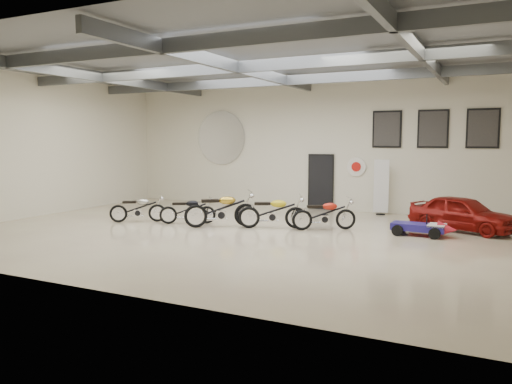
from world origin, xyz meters
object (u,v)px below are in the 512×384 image
at_px(motorcycle_black, 188,210).
at_px(vintage_car, 462,213).
at_px(banner_stand, 381,188).
at_px(motorcycle_red, 324,214).
at_px(motorcycle_yellow, 272,211).
at_px(go_kart, 424,225).
at_px(motorcycle_gold, 221,209).
at_px(motorcycle_silver, 138,208).

height_order(motorcycle_black, vintage_car, vintage_car).
height_order(banner_stand, motorcycle_red, banner_stand).
xyz_separation_m(motorcycle_yellow, go_kart, (4.37, 0.74, -0.21)).
distance_m(motorcycle_gold, vintage_car, 7.31).
distance_m(motorcycle_silver, motorcycle_red, 6.14).
bearing_deg(motorcycle_yellow, go_kart, -14.51).
bearing_deg(go_kart, vintage_car, 59.63).
bearing_deg(go_kart, motorcycle_black, -167.47).
height_order(banner_stand, motorcycle_black, banner_stand).
distance_m(motorcycle_silver, motorcycle_yellow, 4.57).
xyz_separation_m(banner_stand, go_kart, (1.98, -3.55, -0.66)).
height_order(banner_stand, motorcycle_silver, banner_stand).
xyz_separation_m(banner_stand, motorcycle_black, (-5.20, -4.75, -0.52)).
relative_size(banner_stand, motorcycle_silver, 1.09).
bearing_deg(go_kart, banner_stand, 122.25).
relative_size(motorcycle_silver, motorcycle_yellow, 0.88).
bearing_deg(motorcycle_silver, vintage_car, -16.35).
bearing_deg(motorcycle_red, banner_stand, 44.83).
height_order(motorcycle_gold, motorcycle_red, motorcycle_gold).
bearing_deg(motorcycle_black, vintage_car, -12.87).
bearing_deg(motorcycle_gold, motorcycle_black, 141.40).
height_order(motorcycle_yellow, go_kart, motorcycle_yellow).
bearing_deg(motorcycle_red, go_kart, -26.31).
relative_size(motorcycle_silver, motorcycle_black, 1.02).
height_order(motorcycle_gold, motorcycle_yellow, motorcycle_gold).
relative_size(motorcycle_gold, vintage_car, 0.72).
distance_m(banner_stand, motorcycle_red, 3.98).
bearing_deg(motorcycle_black, banner_stand, 11.84).
bearing_deg(motorcycle_black, motorcycle_silver, 164.39).
distance_m(motorcycle_red, go_kart, 2.87).
bearing_deg(motorcycle_red, motorcycle_silver, 160.11).
relative_size(banner_stand, motorcycle_yellow, 0.96).
xyz_separation_m(banner_stand, motorcycle_red, (-0.87, -3.86, -0.48)).
relative_size(motorcycle_red, vintage_car, 0.62).
height_order(motorcycle_silver, motorcycle_gold, motorcycle_gold).
bearing_deg(go_kart, motorcycle_gold, -165.11).
relative_size(banner_stand, motorcycle_black, 1.11).
bearing_deg(motorcycle_yellow, vintage_car, -2.25).
distance_m(motorcycle_black, vintage_car, 8.49).
relative_size(motorcycle_silver, motorcycle_red, 0.94).
height_order(motorcycle_silver, motorcycle_black, motorcycle_silver).
bearing_deg(motorcycle_black, motorcycle_gold, -32.32).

